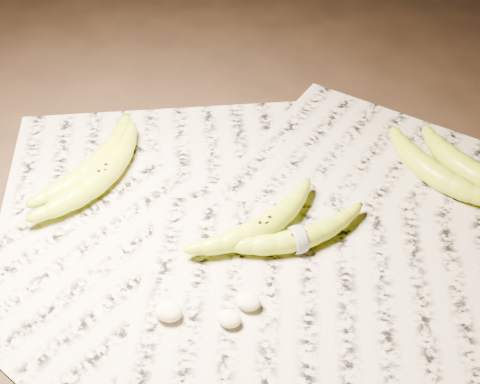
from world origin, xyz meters
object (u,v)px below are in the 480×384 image
(banana_left_a, at_px, (102,174))
(banana_left_b, at_px, (98,164))
(banana_center, at_px, (263,225))
(banana_upper_b, at_px, (470,170))
(banana_upper_a, at_px, (434,171))
(banana_taped, at_px, (298,238))

(banana_left_a, height_order, banana_left_b, banana_left_b)
(banana_center, height_order, banana_upper_b, banana_upper_b)
(banana_upper_b, bearing_deg, banana_left_a, -128.97)
(banana_upper_a, height_order, banana_upper_b, banana_upper_b)
(banana_left_a, relative_size, banana_taped, 1.14)
(banana_center, relative_size, banana_upper_b, 1.01)
(banana_left_b, distance_m, banana_center, 0.29)
(banana_center, xyz_separation_m, banana_taped, (0.05, -0.01, -0.00))
(banana_left_a, distance_m, banana_upper_b, 0.57)
(banana_left_b, xyz_separation_m, banana_upper_a, (0.50, 0.15, -0.00))
(banana_left_b, height_order, banana_center, banana_left_b)
(banana_upper_b, bearing_deg, banana_left_b, -131.44)
(banana_left_b, bearing_deg, banana_left_a, -127.72)
(banana_center, distance_m, banana_upper_b, 0.34)
(banana_left_b, bearing_deg, banana_upper_b, -62.09)
(banana_left_b, xyz_separation_m, banana_taped, (0.33, -0.05, -0.00))
(banana_left_a, bearing_deg, banana_upper_b, -59.79)
(banana_upper_a, bearing_deg, banana_upper_b, 55.21)
(banana_taped, bearing_deg, banana_center, 135.97)
(banana_left_a, bearing_deg, banana_taped, -84.68)
(banana_left_a, xyz_separation_m, banana_upper_a, (0.48, 0.17, -0.00))
(banana_left_a, relative_size, banana_upper_b, 1.15)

